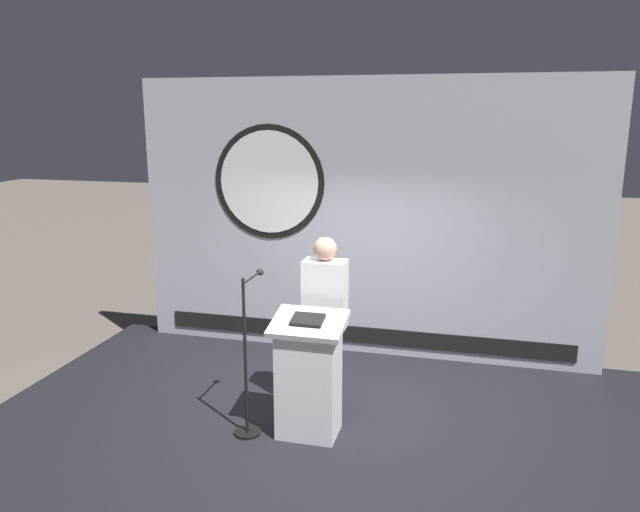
{
  "coord_description": "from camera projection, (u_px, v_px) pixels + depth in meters",
  "views": [
    {
      "loc": [
        1.27,
        -5.06,
        3.12
      ],
      "look_at": [
        -0.09,
        0.19,
        1.85
      ],
      "focal_mm": 34.52,
      "sensor_mm": 36.0,
      "label": 1
    }
  ],
  "objects": [
    {
      "name": "ground_plane",
      "position": [
        324.0,
        452.0,
        5.79
      ],
      "size": [
        40.0,
        40.0,
        0.0
      ],
      "primitive_type": "plane",
      "color": "#6B6056"
    },
    {
      "name": "microphone_stand",
      "position": [
        248.0,
        378.0,
        5.47
      ],
      "size": [
        0.24,
        0.58,
        1.45
      ],
      "color": "black",
      "rests_on": "stage_platform"
    },
    {
      "name": "banner_display",
      "position": [
        360.0,
        220.0,
        7.11
      ],
      "size": [
        5.41,
        0.12,
        3.22
      ],
      "color": "#B2B7C1",
      "rests_on": "stage_platform"
    },
    {
      "name": "speaker_person",
      "position": [
        325.0,
        324.0,
        5.79
      ],
      "size": [
        0.4,
        0.26,
        1.71
      ],
      "color": "black",
      "rests_on": "stage_platform"
    },
    {
      "name": "stage_platform",
      "position": [
        324.0,
        437.0,
        5.76
      ],
      "size": [
        6.4,
        4.0,
        0.3
      ],
      "primitive_type": "cube",
      "color": "black",
      "rests_on": "ground"
    },
    {
      "name": "podium",
      "position": [
        309.0,
        377.0,
        5.42
      ],
      "size": [
        0.64,
        0.5,
        1.12
      ],
      "color": "silver",
      "rests_on": "stage_platform"
    }
  ]
}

